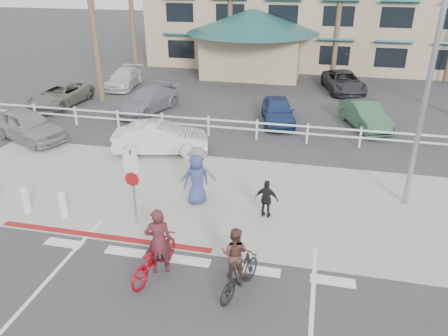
% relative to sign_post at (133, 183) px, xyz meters
% --- Properties ---
extents(ground, '(140.00, 140.00, 0.00)m').
position_rel_sign_post_xyz_m(ground, '(2.30, -2.20, -1.45)').
color(ground, '#333335').
extents(bike_path, '(12.00, 16.00, 0.01)m').
position_rel_sign_post_xyz_m(bike_path, '(2.30, -4.20, -1.45)').
color(bike_path, '#333335').
rests_on(bike_path, ground).
extents(sidewalk_plaza, '(22.00, 7.00, 0.01)m').
position_rel_sign_post_xyz_m(sidewalk_plaza, '(2.30, 2.30, -1.44)').
color(sidewalk_plaza, gray).
rests_on(sidewalk_plaza, ground).
extents(cross_street, '(40.00, 5.00, 0.01)m').
position_rel_sign_post_xyz_m(cross_street, '(2.30, 6.30, -1.45)').
color(cross_street, '#333335').
rests_on(cross_street, ground).
extents(parking_lot, '(50.00, 16.00, 0.01)m').
position_rel_sign_post_xyz_m(parking_lot, '(2.30, 15.80, -1.45)').
color(parking_lot, '#333335').
rests_on(parking_lot, ground).
extents(curb_red, '(7.00, 0.25, 0.02)m').
position_rel_sign_post_xyz_m(curb_red, '(-0.70, -1.00, -1.44)').
color(curb_red, maroon).
rests_on(curb_red, ground).
extents(rail_fence, '(29.40, 0.16, 1.00)m').
position_rel_sign_post_xyz_m(rail_fence, '(2.80, 8.30, -0.95)').
color(rail_fence, silver).
rests_on(rail_fence, ground).
extents(sign_post, '(0.50, 0.10, 2.90)m').
position_rel_sign_post_xyz_m(sign_post, '(0.00, 0.00, 0.00)').
color(sign_post, gray).
rests_on(sign_post, ground).
extents(bollard_0, '(0.26, 0.26, 0.95)m').
position_rel_sign_post_xyz_m(bollard_0, '(-2.50, -0.20, -0.97)').
color(bollard_0, silver).
rests_on(bollard_0, ground).
extents(bollard_1, '(0.26, 0.26, 0.95)m').
position_rel_sign_post_xyz_m(bollard_1, '(-3.90, -0.20, -0.97)').
color(bollard_1, silver).
rests_on(bollard_1, ground).
extents(streetlight_0, '(0.60, 2.00, 9.00)m').
position_rel_sign_post_xyz_m(streetlight_0, '(8.80, 3.30, 3.05)').
color(streetlight_0, gray).
rests_on(streetlight_0, ground).
extents(bike_red, '(1.15, 2.23, 1.11)m').
position_rel_sign_post_xyz_m(bike_red, '(1.52, -2.34, -0.89)').
color(bike_red, '#9B0611').
rests_on(bike_red, ground).
extents(rider_red, '(0.85, 0.71, 1.97)m').
position_rel_sign_post_xyz_m(rider_red, '(1.63, -2.19, -0.46)').
color(rider_red, '#4C1C22').
rests_on(rider_red, ground).
extents(bike_black, '(1.13, 1.90, 1.10)m').
position_rel_sign_post_xyz_m(bike_black, '(3.93, -2.55, -0.90)').
color(bike_black, black).
rests_on(bike_black, ground).
extents(rider_black, '(0.78, 0.63, 1.53)m').
position_rel_sign_post_xyz_m(rider_black, '(3.67, -1.98, -0.68)').
color(rider_black, brown).
rests_on(rider_black, ground).
extents(pedestrian_a, '(1.46, 1.11, 2.00)m').
position_rel_sign_post_xyz_m(pedestrian_a, '(1.54, 2.05, -0.45)').
color(pedestrian_a, slate).
rests_on(pedestrian_a, ground).
extents(pedestrian_child, '(0.82, 0.42, 1.34)m').
position_rel_sign_post_xyz_m(pedestrian_child, '(4.10, 1.31, -0.78)').
color(pedestrian_child, black).
rests_on(pedestrian_child, ground).
extents(pedestrian_b, '(1.07, 1.00, 1.85)m').
position_rel_sign_post_xyz_m(pedestrian_b, '(1.57, 1.73, -0.53)').
color(pedestrian_b, navy).
rests_on(pedestrian_b, ground).
extents(car_white_sedan, '(4.43, 2.49, 1.38)m').
position_rel_sign_post_xyz_m(car_white_sedan, '(-1.25, 5.76, -0.76)').
color(car_white_sedan, silver).
rests_on(car_white_sedan, ground).
extents(car_red_compact, '(4.63, 3.29, 1.47)m').
position_rel_sign_post_xyz_m(car_red_compact, '(-8.02, 5.90, -0.72)').
color(car_red_compact, gray).
rests_on(car_red_compact, ground).
extents(lot_car_0, '(2.45, 4.76, 1.28)m').
position_rel_sign_post_xyz_m(lot_car_0, '(-9.61, 11.31, -0.81)').
color(lot_car_0, slate).
rests_on(lot_car_0, ground).
extents(lot_car_1, '(2.95, 4.84, 1.31)m').
position_rel_sign_post_xyz_m(lot_car_1, '(-4.07, 11.34, -0.79)').
color(lot_car_1, gray).
rests_on(lot_car_1, ground).
extents(lot_car_2, '(2.35, 4.17, 1.34)m').
position_rel_sign_post_xyz_m(lot_car_2, '(3.41, 11.00, -0.78)').
color(lot_car_2, navy).
rests_on(lot_car_2, ground).
extents(lot_car_3, '(2.67, 4.22, 1.31)m').
position_rel_sign_post_xyz_m(lot_car_3, '(7.89, 11.25, -0.79)').
color(lot_car_3, '#315A3F').
rests_on(lot_car_3, ground).
extents(lot_car_4, '(2.06, 4.35, 1.23)m').
position_rel_sign_post_xyz_m(lot_car_4, '(-7.68, 16.14, -0.84)').
color(lot_car_4, silver).
rests_on(lot_car_4, ground).
extents(lot_car_5, '(3.18, 5.11, 1.32)m').
position_rel_sign_post_xyz_m(lot_car_5, '(6.97, 18.23, -0.79)').
color(lot_car_5, '#2E2D34').
rests_on(lot_car_5, ground).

